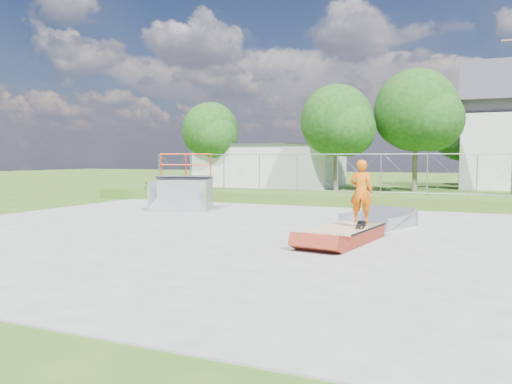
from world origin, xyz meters
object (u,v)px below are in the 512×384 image
(grind_box, at_px, (346,235))
(flat_bank_ramp, at_px, (378,219))
(quarter_pipe, at_px, (181,182))
(skater, at_px, (361,194))

(grind_box, distance_m, flat_bank_ramp, 3.05)
(quarter_pipe, distance_m, flat_bank_ramp, 8.30)
(skater, bearing_deg, quarter_pipe, -30.06)
(grind_box, distance_m, skater, 1.09)
(skater, bearing_deg, grind_box, 27.76)
(quarter_pipe, relative_size, skater, 1.43)
(flat_bank_ramp, relative_size, skater, 1.14)
(quarter_pipe, bearing_deg, flat_bank_ramp, -30.17)
(grind_box, relative_size, flat_bank_ramp, 1.45)
(quarter_pipe, distance_m, skater, 9.32)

